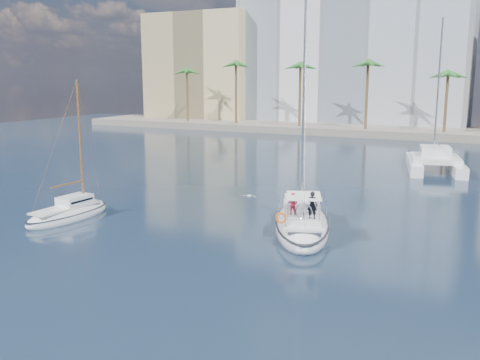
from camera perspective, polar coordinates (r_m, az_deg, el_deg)
The scene contains 10 objects.
ground at distance 34.20m, azimuth 0.94°, elevation -5.24°, with size 160.00×160.00×0.00m, color black.
quay at distance 92.27m, azimuth 17.21°, elevation 4.93°, with size 120.00×14.00×1.20m, color gray.
building_modern at distance 106.07m, azimuth 12.10°, elevation 13.16°, with size 42.00×16.00×28.00m, color white.
building_tan_left at distance 113.48m, azimuth -3.66°, elevation 11.70°, with size 22.00×14.00×22.00m, color tan.
palm_left at distance 99.10m, azimuth -3.03°, elevation 11.40°, with size 3.60×3.60×12.30m.
palm_centre at distance 87.88m, azimuth 17.16°, elevation 10.99°, with size 3.60×3.60×12.30m.
main_sloop at distance 33.99m, azimuth 6.61°, elevation -4.54°, with size 6.86×11.01×15.61m.
small_sloop at distance 38.32m, azimuth -17.81°, elevation -3.40°, with size 2.71×7.05×9.91m.
catamaran at distance 58.65m, azimuth 20.06°, elevation 2.04°, with size 7.17×11.28×15.45m.
seagull at distance 39.00m, azimuth 1.00°, elevation -1.71°, with size 1.17×0.50×0.22m.
Camera 1 is at (13.84, -29.78, 9.56)m, focal length 40.00 mm.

